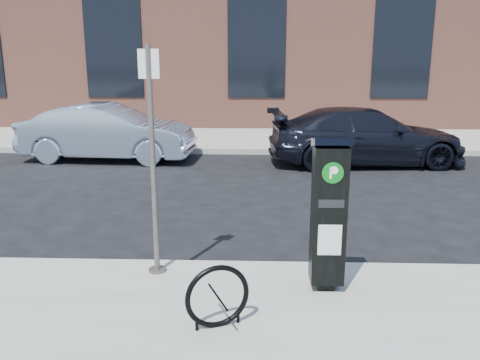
{
  "coord_description": "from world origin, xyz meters",
  "views": [
    {
      "loc": [
        0.07,
        -6.18,
        2.83
      ],
      "look_at": [
        -0.16,
        0.5,
        1.14
      ],
      "focal_mm": 38.0,
      "sensor_mm": 36.0,
      "label": 1
    }
  ],
  "objects_px": {
    "parking_kiosk": "(329,213)",
    "sign_pole": "(153,164)",
    "car_dark": "(366,136)",
    "bike_rack": "(217,297)",
    "car_silver": "(108,132)"
  },
  "relations": [
    {
      "from": "bike_rack",
      "to": "car_dark",
      "type": "relative_size",
      "value": 0.13
    },
    {
      "from": "bike_rack",
      "to": "car_silver",
      "type": "xyz_separation_m",
      "value": [
        -3.62,
        8.72,
        0.27
      ]
    },
    {
      "from": "car_dark",
      "to": "sign_pole",
      "type": "bearing_deg",
      "value": 145.84
    },
    {
      "from": "parking_kiosk",
      "to": "car_silver",
      "type": "bearing_deg",
      "value": 121.19
    },
    {
      "from": "car_silver",
      "to": "bike_rack",
      "type": "bearing_deg",
      "value": -154.08
    },
    {
      "from": "parking_kiosk",
      "to": "bike_rack",
      "type": "bearing_deg",
      "value": -143.13
    },
    {
      "from": "bike_rack",
      "to": "car_dark",
      "type": "distance_m",
      "value": 9.03
    },
    {
      "from": "car_dark",
      "to": "bike_rack",
      "type": "bearing_deg",
      "value": 154.72
    },
    {
      "from": "bike_rack",
      "to": "car_dark",
      "type": "bearing_deg",
      "value": 46.98
    },
    {
      "from": "sign_pole",
      "to": "car_silver",
      "type": "distance_m",
      "value": 7.95
    },
    {
      "from": "parking_kiosk",
      "to": "car_dark",
      "type": "relative_size",
      "value": 0.36
    },
    {
      "from": "sign_pole",
      "to": "parking_kiosk",
      "type": "bearing_deg",
      "value": -10.8
    },
    {
      "from": "parking_kiosk",
      "to": "car_silver",
      "type": "height_order",
      "value": "parking_kiosk"
    },
    {
      "from": "parking_kiosk",
      "to": "sign_pole",
      "type": "height_order",
      "value": "sign_pole"
    },
    {
      "from": "bike_rack",
      "to": "car_silver",
      "type": "relative_size",
      "value": 0.15
    }
  ]
}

